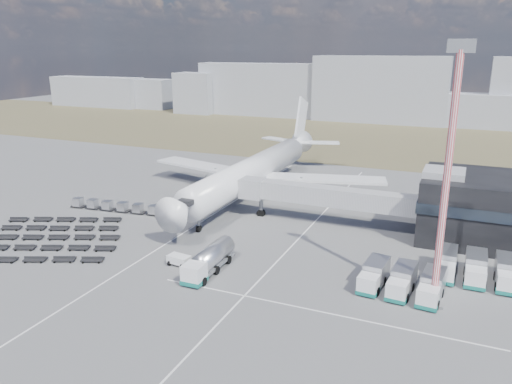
% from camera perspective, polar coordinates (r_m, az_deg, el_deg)
% --- Properties ---
extents(ground, '(420.00, 420.00, 0.00)m').
position_cam_1_polar(ground, '(75.16, -9.97, -6.71)').
color(ground, '#565659').
rests_on(ground, ground).
extents(grass_strip, '(420.00, 90.00, 0.01)m').
position_cam_1_polar(grass_strip, '(174.33, 10.21, 6.35)').
color(grass_strip, brown).
rests_on(grass_strip, ground).
extents(lane_markings, '(47.12, 110.00, 0.01)m').
position_cam_1_polar(lane_markings, '(73.06, -2.18, -7.15)').
color(lane_markings, silver).
rests_on(lane_markings, ground).
extents(jet_bridge, '(30.30, 3.80, 7.05)m').
position_cam_1_polar(jet_bridge, '(84.63, 6.64, -0.32)').
color(jet_bridge, '#939399').
rests_on(jet_bridge, ground).
extents(airliner, '(51.59, 64.53, 17.62)m').
position_cam_1_polar(airliner, '(100.70, -0.04, 2.60)').
color(airliner, white).
rests_on(airliner, ground).
extents(skyline, '(300.88, 26.19, 25.93)m').
position_cam_1_polar(skyline, '(210.64, 12.84, 10.66)').
color(skyline, '#9296A0').
rests_on(skyline, ground).
extents(fuel_tanker, '(2.82, 10.69, 3.44)m').
position_cam_1_polar(fuel_tanker, '(67.18, -5.40, -7.78)').
color(fuel_tanker, white).
rests_on(fuel_tanker, ground).
extents(pushback_tug, '(3.25, 2.06, 1.41)m').
position_cam_1_polar(pushback_tug, '(70.18, -8.79, -7.73)').
color(pushback_tug, white).
rests_on(pushback_tug, ground).
extents(catering_truck, '(2.70, 5.61, 2.50)m').
position_cam_1_polar(catering_truck, '(100.53, 3.23, 0.18)').
color(catering_truck, white).
rests_on(catering_truck, ground).
extents(service_trucks_near, '(9.96, 7.85, 2.86)m').
position_cam_1_polar(service_trucks_near, '(64.29, 16.34, -9.71)').
color(service_trucks_near, white).
rests_on(service_trucks_near, ground).
extents(service_trucks_far, '(13.47, 7.46, 2.99)m').
position_cam_1_polar(service_trucks_far, '(70.88, 25.28, -8.11)').
color(service_trucks_far, white).
rests_on(service_trucks_far, ground).
extents(uld_row, '(24.67, 4.38, 1.67)m').
position_cam_1_polar(uld_row, '(93.33, -14.16, -1.75)').
color(uld_row, black).
rests_on(uld_row, ground).
extents(baggage_dollies, '(27.68, 25.69, 0.73)m').
position_cam_1_polar(baggage_dollies, '(84.84, -23.02, -4.84)').
color(baggage_dollies, black).
rests_on(baggage_dollies, ground).
extents(floodlight_mast, '(2.81, 2.30, 29.77)m').
position_cam_1_polar(floodlight_mast, '(58.20, 20.94, 1.18)').
color(floodlight_mast, red).
rests_on(floodlight_mast, ground).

